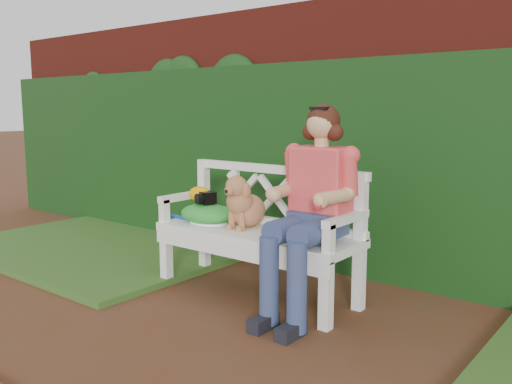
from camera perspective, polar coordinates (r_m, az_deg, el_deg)
The scene contains 11 objects.
ground at distance 3.12m, azimuth -2.27°, elevation -16.31°, with size 60.00×60.00×0.00m, color #522915.
brick_wall at distance 4.45m, azimuth 13.81°, elevation 5.65°, with size 10.00×0.30×2.20m, color maroon.
ivy_hedge at distance 4.27m, azimuth 12.46°, elevation 2.21°, with size 10.00×0.18×1.70m, color #163913.
grass_left at distance 5.38m, azimuth -15.69°, elevation -5.53°, with size 2.60×2.00×0.05m, color #254417.
garden_bench at distance 3.86m, azimuth -0.00°, elevation -7.49°, with size 1.58×0.60×0.48m, color white, non-canonical shape.
seated_woman at distance 3.47m, azimuth 6.39°, elevation -2.43°, with size 0.55×0.73×1.30m, color #FF4857, non-canonical shape.
dog at distance 3.85m, azimuth -1.16°, elevation -0.93°, with size 0.26×0.35×0.39m, color #B87D4F, non-canonical shape.
tennis_racket at distance 4.03m, azimuth -5.29°, elevation -3.12°, with size 0.58×0.24×0.03m, color white, non-canonical shape.
green_bag at distance 4.04m, azimuth -5.18°, elevation -2.23°, with size 0.43×0.33×0.15m, color #236E27, non-canonical shape.
camera_item at distance 4.03m, azimuth -5.21°, elevation -0.57°, with size 0.13×0.10×0.09m, color black.
baseball_glove at distance 4.10m, azimuth -5.96°, elevation -0.22°, with size 0.19×0.14×0.12m, color #F09D03.
Camera 1 is at (1.84, -2.15, 1.32)m, focal length 38.00 mm.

